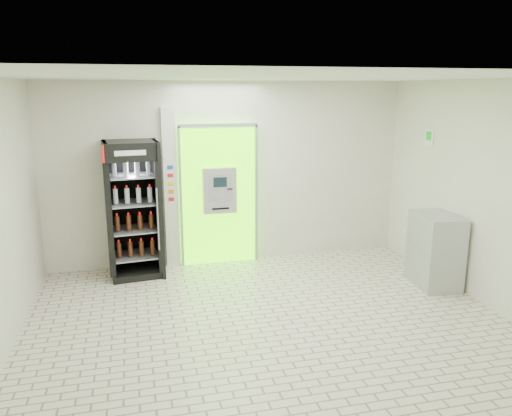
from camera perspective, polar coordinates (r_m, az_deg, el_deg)
name	(u,v)px	position (r m, az deg, el deg)	size (l,w,h in m)	color
ground	(268,322)	(6.45, 1.42, -12.90)	(6.00, 6.00, 0.00)	beige
room_shell	(269,178)	(5.87, 1.53, 3.42)	(6.00, 6.00, 6.00)	silver
atm_assembly	(219,194)	(8.28, -4.28, 1.60)	(1.30, 0.24, 2.33)	#56FF00
pillar	(171,188)	(8.20, -9.73, 2.24)	(0.22, 0.11, 2.60)	silver
beverage_cooler	(134,212)	(7.94, -13.79, -0.44)	(0.86, 0.80, 2.11)	black
steel_cabinet	(435,250)	(7.85, 19.79, -4.57)	(0.64, 0.87, 1.09)	#A2A5A9
exit_sign	(429,138)	(8.35, 19.18, 7.60)	(0.02, 0.22, 0.26)	white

